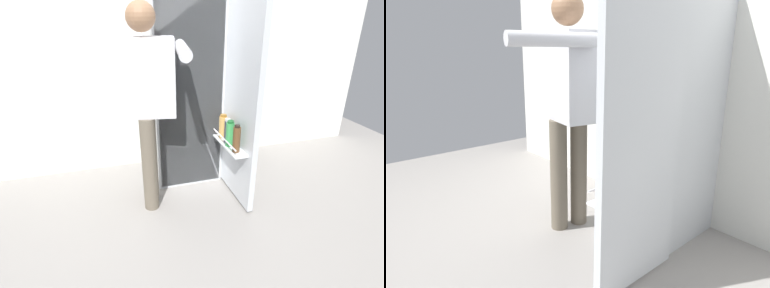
% 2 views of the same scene
% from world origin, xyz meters
% --- Properties ---
extents(ground_plane, '(5.58, 5.58, 0.00)m').
position_xyz_m(ground_plane, '(0.00, 0.00, 0.00)').
color(ground_plane, gray).
extents(kitchen_wall, '(4.40, 0.10, 2.58)m').
position_xyz_m(kitchen_wall, '(0.00, 0.89, 1.29)').
color(kitchen_wall, silver).
rests_on(kitchen_wall, ground_plane).
extents(refrigerator, '(0.65, 1.17, 1.64)m').
position_xyz_m(refrigerator, '(0.02, 0.50, 0.82)').
color(refrigerator, silver).
rests_on(refrigerator, ground_plane).
extents(person, '(0.55, 0.79, 1.59)m').
position_xyz_m(person, '(-0.39, 0.08, 0.95)').
color(person, '#665B4C').
rests_on(person, ground_plane).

